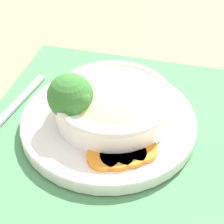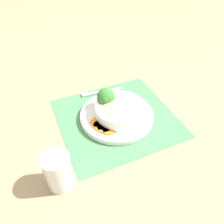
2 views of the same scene
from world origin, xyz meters
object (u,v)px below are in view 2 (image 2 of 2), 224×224
(water_glass, at_px, (59,172))
(broccoli_floret, at_px, (106,97))
(fork, at_px, (98,93))
(bowl, at_px, (120,109))

(water_glass, bearing_deg, broccoli_floret, -42.52)
(broccoli_floret, bearing_deg, fork, -1.96)
(bowl, bearing_deg, fork, 9.80)
(bowl, distance_m, water_glass, 0.33)
(broccoli_floret, height_order, fork, broccoli_floret)
(broccoli_floret, relative_size, fork, 0.47)
(broccoli_floret, bearing_deg, water_glass, 137.48)
(bowl, height_order, water_glass, water_glass)
(broccoli_floret, xyz_separation_m, water_glass, (-0.25, 0.23, -0.02))
(bowl, bearing_deg, broccoli_floret, 31.21)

